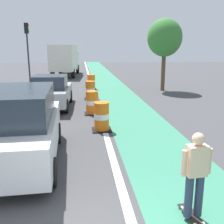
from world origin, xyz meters
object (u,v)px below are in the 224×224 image
parked_suv_nearest (21,127)px  delivery_truck_down_block (65,58)px  skateboarder_on_lane (196,174)px  parked_sedan_second (51,92)px  traffic_barrel_front (102,117)px  traffic_barrel_back (90,90)px  traffic_barrel_far (91,82)px  traffic_light_corner (27,42)px  street_tree_sidewalk (165,38)px  traffic_barrel_mid (92,103)px

parked_suv_nearest → delivery_truck_down_block: delivery_truck_down_block is taller
skateboarder_on_lane → parked_sedan_second: size_ratio=0.40×
parked_suv_nearest → delivery_truck_down_block: (-0.01, 22.34, 0.81)m
traffic_barrel_front → traffic_barrel_back: 6.27m
traffic_barrel_front → traffic_barrel_back: (-0.20, 6.27, 0.00)m
traffic_barrel_far → traffic_light_corner: (-5.39, 5.44, 2.97)m
traffic_barrel_back → delivery_truck_down_block: (-2.17, 13.45, 1.31)m
traffic_barrel_front → street_tree_sidewalk: street_tree_sidewalk is taller
traffic_barrel_mid → traffic_barrel_back: (0.04, 3.68, 0.00)m
parked_sedan_second → traffic_barrel_back: 2.99m
traffic_barrel_mid → delivery_truck_down_block: 17.30m
traffic_barrel_mid → traffic_barrel_far: (0.25, 7.40, 0.00)m
traffic_barrel_far → street_tree_sidewalk: (5.10, -1.08, 3.14)m
parked_sedan_second → traffic_barrel_front: (2.29, -4.15, -0.30)m
skateboarder_on_lane → delivery_truck_down_block: bearing=98.1°
skateboarder_on_lane → traffic_barrel_front: bearing=102.7°
traffic_barrel_mid → traffic_barrel_far: size_ratio=1.00×
traffic_barrel_back → skateboarder_on_lane: bearing=-83.0°
skateboarder_on_lane → traffic_light_corner: traffic_light_corner is taller
skateboarder_on_lane → street_tree_sidewalk: (3.85, 14.46, 2.76)m
parked_suv_nearest → traffic_barrel_mid: 5.65m
delivery_truck_down_block → traffic_light_corner: (-3.01, -4.29, 1.65)m
delivery_truck_down_block → skateboarder_on_lane: bearing=-81.9°
delivery_truck_down_block → traffic_barrel_front: bearing=-83.1°
traffic_barrel_front → traffic_light_corner: bearing=109.2°
delivery_truck_down_block → traffic_barrel_mid: bearing=-82.9°
skateboarder_on_lane → traffic_barrel_back: (-1.45, 11.82, -0.38)m
street_tree_sidewalk → traffic_barrel_far: bearing=168.0°
traffic_light_corner → parked_sedan_second: bearing=-74.7°
parked_sedan_second → traffic_barrel_far: (2.30, 5.84, -0.30)m
parked_sedan_second → delivery_truck_down_block: delivery_truck_down_block is taller
parked_sedan_second → street_tree_sidewalk: size_ratio=0.83×
street_tree_sidewalk → delivery_truck_down_block: bearing=124.7°
traffic_barrel_mid → traffic_barrel_back: size_ratio=1.00×
parked_suv_nearest → parked_sedan_second: size_ratio=1.12×
traffic_barrel_mid → traffic_barrel_back: 3.68m
traffic_barrel_front → traffic_light_corner: 16.61m
parked_suv_nearest → parked_sedan_second: 6.78m
parked_sedan_second → traffic_barrel_mid: size_ratio=3.83×
skateboarder_on_lane → traffic_barrel_far: 15.60m
traffic_barrel_front → skateboarder_on_lane: bearing=-77.3°
traffic_barrel_front → traffic_barrel_far: (0.00, 9.99, 0.00)m
skateboarder_on_lane → traffic_barrel_back: 11.92m
skateboarder_on_lane → traffic_barrel_mid: (-1.49, 8.15, -0.38)m
traffic_barrel_far → traffic_barrel_back: bearing=-93.2°
traffic_barrel_far → traffic_light_corner: size_ratio=0.21×
parked_suv_nearest → traffic_barrel_mid: bearing=67.9°
delivery_truck_down_block → traffic_light_corner: 5.49m
traffic_barrel_mid → street_tree_sidewalk: size_ratio=0.22×
traffic_barrel_far → traffic_light_corner: 8.21m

